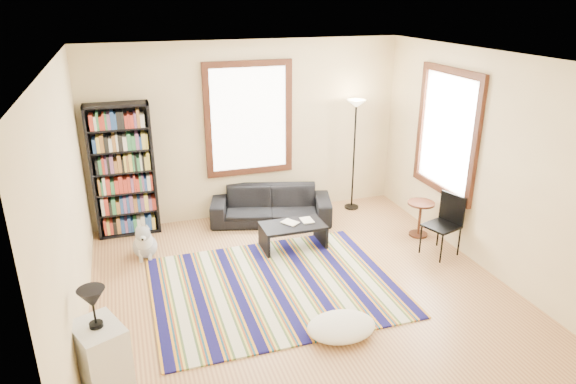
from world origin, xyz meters
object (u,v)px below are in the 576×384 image
object	(u,v)px
sofa	(271,205)
dog	(144,239)
bookshelf	(123,171)
side_table	(420,219)
floor_cushion	(341,327)
floor_lamp	(354,156)
folding_chair	(441,226)
white_cabinet	(102,359)
coffee_table	(293,236)

from	to	relation	value
sofa	dog	world-z (taller)	sofa
bookshelf	side_table	xyz separation A→B (m)	(4.15, -1.47, -0.73)
sofa	side_table	world-z (taller)	sofa
floor_cushion	floor_lamp	xyz separation A→B (m)	(1.58, 3.17, 0.83)
floor_cushion	floor_lamp	size ratio (longest dim) A/B	0.41
sofa	side_table	size ratio (longest dim) A/B	3.50
folding_chair	white_cabinet	bearing A→B (deg)	179.19
white_cabinet	floor_lamp	bearing A→B (deg)	15.98
coffee_table	white_cabinet	xyz separation A→B (m)	(-2.56, -2.19, 0.17)
side_table	dog	size ratio (longest dim) A/B	1.03
bookshelf	floor_lamp	xyz separation A→B (m)	(3.64, -0.17, -0.07)
bookshelf	floor_lamp	world-z (taller)	bookshelf
floor_cushion	side_table	distance (m)	2.81
side_table	white_cabinet	distance (m)	4.91
sofa	coffee_table	world-z (taller)	sofa
bookshelf	side_table	size ratio (longest dim) A/B	3.70
floor_lamp	sofa	bearing A→B (deg)	-176.09
coffee_table	floor_lamp	size ratio (longest dim) A/B	0.48
bookshelf	white_cabinet	size ratio (longest dim) A/B	2.86
floor_cushion	white_cabinet	world-z (taller)	white_cabinet
floor_cushion	white_cabinet	distance (m)	2.42
floor_lamp	side_table	size ratio (longest dim) A/B	3.44
floor_lamp	side_table	bearing A→B (deg)	-68.39
folding_chair	floor_cushion	bearing A→B (deg)	-166.06
sofa	side_table	bearing A→B (deg)	-15.21
floor_cushion	dog	size ratio (longest dim) A/B	1.45
floor_cushion	sofa	bearing A→B (deg)	87.80
bookshelf	white_cabinet	distance (m)	3.51
coffee_table	white_cabinet	bearing A→B (deg)	-139.54
floor_cushion	white_cabinet	xyz separation A→B (m)	(-2.41, -0.09, 0.25)
side_table	dog	distance (m)	4.03
folding_chair	dog	size ratio (longest dim) A/B	1.64
bookshelf	coffee_table	bearing A→B (deg)	-29.27
side_table	white_cabinet	xyz separation A→B (m)	(-4.50, -1.96, 0.08)
floor_lamp	white_cabinet	size ratio (longest dim) A/B	2.66
coffee_table	white_cabinet	size ratio (longest dim) A/B	1.29
sofa	bookshelf	bearing A→B (deg)	-171.10
coffee_table	floor_cushion	distance (m)	2.10
bookshelf	dog	xyz separation A→B (m)	(0.17, -0.87, -0.74)
bookshelf	white_cabinet	xyz separation A→B (m)	(-0.35, -3.43, -0.65)
floor_cushion	floor_lamp	world-z (taller)	floor_lamp
side_table	dog	world-z (taller)	side_table
sofa	floor_cushion	bearing A→B (deg)	-76.23
side_table	folding_chair	xyz separation A→B (m)	(-0.05, -0.61, 0.16)
floor_cushion	folding_chair	distance (m)	2.42
floor_lamp	white_cabinet	distance (m)	5.18
sofa	coffee_table	distance (m)	0.98
bookshelf	floor_lamp	size ratio (longest dim) A/B	1.08
floor_lamp	white_cabinet	bearing A→B (deg)	-140.74
floor_lamp	folding_chair	world-z (taller)	floor_lamp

